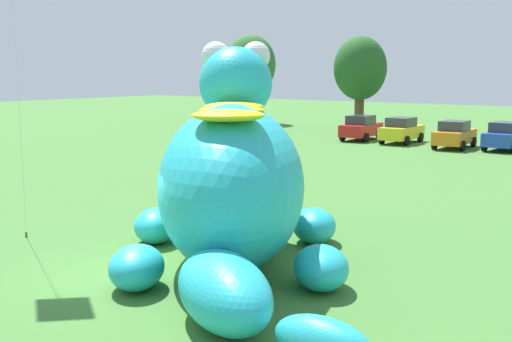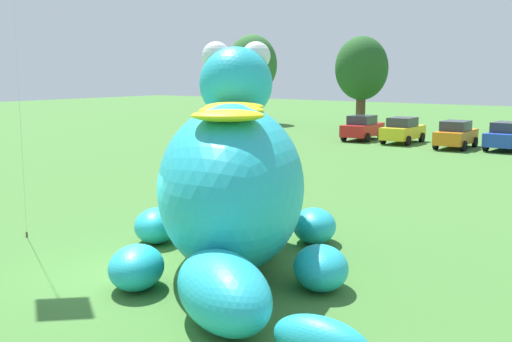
% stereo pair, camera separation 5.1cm
% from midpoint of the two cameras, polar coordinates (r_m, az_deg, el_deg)
% --- Properties ---
extents(ground_plane, '(160.00, 160.00, 0.00)m').
position_cam_midpoint_polar(ground_plane, '(16.01, -9.89, -8.76)').
color(ground_plane, '#427533').
extents(giant_inflatable_creature, '(9.70, 8.84, 5.65)m').
position_cam_midpoint_polar(giant_inflatable_creature, '(16.02, -2.16, -1.01)').
color(giant_inflatable_creature, '#23B2C6').
rests_on(giant_inflatable_creature, ground).
extents(car_red, '(2.23, 4.24, 1.72)m').
position_cam_midpoint_polar(car_red, '(45.65, 9.22, 3.79)').
color(car_red, red).
rests_on(car_red, ground).
extents(car_yellow, '(2.07, 4.17, 1.72)m').
position_cam_midpoint_polar(car_yellow, '(44.20, 12.66, 3.53)').
color(car_yellow, yellow).
rests_on(car_yellow, ground).
extents(car_orange, '(2.15, 4.20, 1.72)m').
position_cam_midpoint_polar(car_orange, '(42.08, 17.05, 3.09)').
color(car_orange, orange).
rests_on(car_orange, ground).
extents(car_blue, '(2.02, 4.14, 1.72)m').
position_cam_midpoint_polar(car_blue, '(42.11, 21.12, 2.89)').
color(car_blue, '#2347B7').
rests_on(car_blue, ground).
extents(tree_far_left, '(4.53, 4.53, 8.04)m').
position_cam_midpoint_polar(tree_far_left, '(59.75, -0.48, 9.30)').
color(tree_far_left, brown).
rests_on(tree_far_left, ground).
extents(tree_left, '(4.23, 4.23, 7.51)m').
position_cam_midpoint_polar(tree_left, '(52.96, 9.13, 8.87)').
color(tree_left, brown).
rests_on(tree_left, ground).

